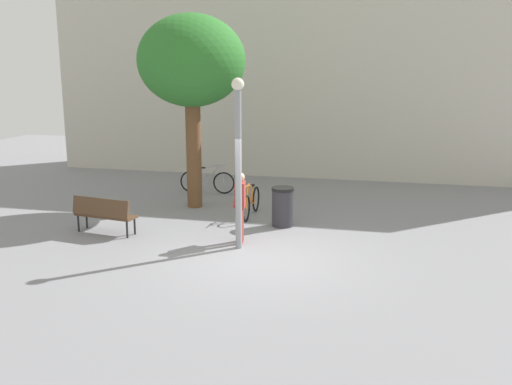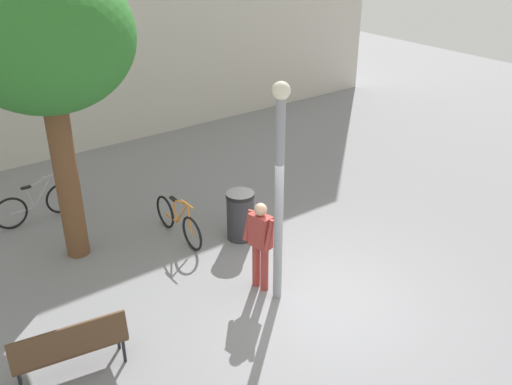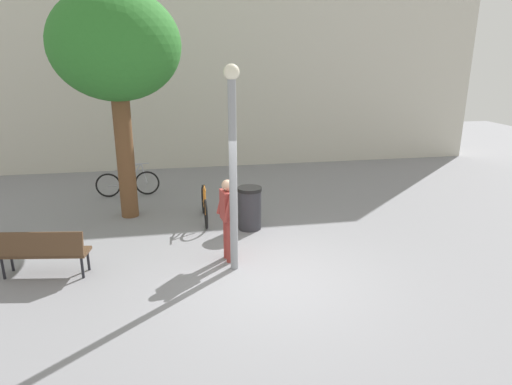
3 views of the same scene
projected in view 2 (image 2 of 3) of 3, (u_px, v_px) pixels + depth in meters
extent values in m
plane|color=gray|center=(322.00, 300.00, 9.79)|extent=(36.00, 36.00, 0.00)
cylinder|color=gray|center=(279.00, 206.00, 9.10)|extent=(0.15, 0.15, 3.55)
sphere|color=#F2EACC|center=(281.00, 91.00, 8.25)|extent=(0.28, 0.28, 0.28)
cylinder|color=#9E3833|center=(264.00, 269.00, 9.89)|extent=(0.14, 0.14, 0.85)
cylinder|color=#9E3833|center=(256.00, 264.00, 10.01)|extent=(0.14, 0.14, 0.85)
cube|color=#9E3833|center=(260.00, 231.00, 9.62)|extent=(0.28, 0.43, 0.60)
sphere|color=tan|center=(261.00, 210.00, 9.44)|extent=(0.22, 0.22, 0.22)
cylinder|color=#9E3833|center=(269.00, 236.00, 9.42)|extent=(0.24, 0.12, 0.55)
cylinder|color=#9E3833|center=(248.00, 225.00, 9.74)|extent=(0.24, 0.12, 0.55)
cube|color=#513823|center=(70.00, 347.00, 8.09)|extent=(1.65, 0.68, 0.06)
cube|color=#513823|center=(70.00, 341.00, 7.83)|extent=(1.60, 0.37, 0.44)
cylinder|color=black|center=(18.00, 370.00, 8.03)|extent=(0.05, 0.05, 0.42)
cylinder|color=black|center=(118.00, 337.00, 8.63)|extent=(0.05, 0.05, 0.42)
cylinder|color=black|center=(21.00, 385.00, 7.77)|extent=(0.05, 0.05, 0.42)
cylinder|color=black|center=(124.00, 350.00, 8.37)|extent=(0.05, 0.05, 0.42)
cylinder|color=brown|center=(67.00, 181.00, 10.44)|extent=(0.43, 0.43, 3.13)
ellipsoid|color=#2C7329|center=(43.00, 36.00, 9.27)|extent=(3.01, 3.01, 2.56)
torus|color=black|center=(62.00, 198.00, 12.46)|extent=(0.71, 0.08, 0.71)
torus|color=black|center=(11.00, 213.00, 11.83)|extent=(0.71, 0.08, 0.71)
cylinder|color=#ADADB7|center=(43.00, 191.00, 12.12)|extent=(0.50, 0.06, 0.64)
cylinder|color=#ADADB7|center=(39.00, 182.00, 11.99)|extent=(0.58, 0.06, 0.18)
cylinder|color=#ADADB7|center=(30.00, 198.00, 11.99)|extent=(0.14, 0.04, 0.48)
cylinder|color=#ADADB7|center=(23.00, 211.00, 11.98)|extent=(0.50, 0.06, 0.04)
cylinder|color=#ADADB7|center=(57.00, 187.00, 12.29)|extent=(0.17, 0.04, 0.63)
cube|color=black|center=(26.00, 188.00, 11.85)|extent=(0.20, 0.09, 0.04)
cylinder|color=#ADADB7|center=(52.00, 175.00, 12.12)|extent=(0.44, 0.05, 0.03)
torus|color=black|center=(192.00, 234.00, 11.10)|extent=(0.05, 0.71, 0.71)
torus|color=black|center=(165.00, 212.00, 11.89)|extent=(0.05, 0.71, 0.71)
cylinder|color=orange|center=(182.00, 213.00, 11.23)|extent=(0.04, 0.50, 0.64)
cylinder|color=orange|center=(180.00, 202.00, 11.16)|extent=(0.04, 0.58, 0.18)
cylinder|color=orange|center=(175.00, 211.00, 11.47)|extent=(0.04, 0.14, 0.48)
cylinder|color=orange|center=(171.00, 218.00, 11.72)|extent=(0.04, 0.50, 0.04)
cylinder|color=orange|center=(190.00, 219.00, 11.02)|extent=(0.04, 0.17, 0.63)
cube|color=black|center=(173.00, 199.00, 11.39)|extent=(0.08, 0.20, 0.04)
cylinder|color=orange|center=(187.00, 204.00, 10.93)|extent=(0.03, 0.44, 0.03)
cylinder|color=#2D2D33|center=(240.00, 217.00, 11.45)|extent=(0.55, 0.55, 0.94)
cylinder|color=black|center=(240.00, 195.00, 11.22)|extent=(0.57, 0.57, 0.08)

